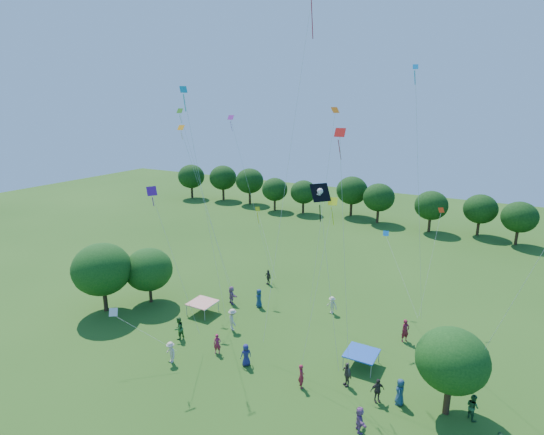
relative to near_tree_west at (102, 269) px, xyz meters
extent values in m
cylinder|color=#422B19|center=(0.00, 0.00, -3.11)|extent=(0.38, 0.38, 1.84)
ellipsoid|color=#194A15|center=(0.00, 0.00, 0.01)|extent=(5.17, 5.17, 4.65)
cylinder|color=#422B19|center=(2.30, 3.28, -3.32)|extent=(0.29, 0.29, 1.43)
ellipsoid|color=#194A15|center=(2.30, 3.28, -0.72)|extent=(4.42, 4.42, 3.98)
cylinder|color=#422B19|center=(28.88, 0.87, -3.09)|extent=(0.39, 0.39, 1.89)
ellipsoid|color=#194A15|center=(28.88, 0.87, -0.36)|extent=(4.20, 4.20, 3.78)
cylinder|color=#422B19|center=(-23.92, 41.37, -2.95)|extent=(0.44, 0.44, 2.15)
ellipsoid|color=#133910|center=(-23.92, 41.37, 0.32)|extent=(5.17, 5.17, 4.65)
cylinder|color=#422B19|center=(-17.45, 43.01, -2.94)|extent=(0.45, 0.45, 2.17)
ellipsoid|color=#133910|center=(-17.45, 43.01, 0.36)|extent=(5.22, 5.22, 4.70)
cylinder|color=#422B19|center=(-11.16, 42.67, -2.95)|extent=(0.44, 0.44, 2.15)
ellipsoid|color=#133910|center=(-11.16, 42.67, 0.32)|extent=(5.17, 5.17, 4.65)
cylinder|color=#422B19|center=(-4.57, 40.38, -3.10)|extent=(0.38, 0.38, 1.87)
ellipsoid|color=#133910|center=(-4.57, 40.38, -0.26)|extent=(4.48, 4.48, 4.03)
cylinder|color=#422B19|center=(0.65, 41.00, -3.11)|extent=(0.38, 0.38, 1.84)
ellipsoid|color=#133910|center=(0.65, 41.00, -0.31)|extent=(4.42, 4.42, 3.98)
cylinder|color=#422B19|center=(8.38, 43.39, -2.96)|extent=(0.44, 0.44, 2.14)
ellipsoid|color=#133910|center=(8.38, 43.39, 0.30)|extent=(5.14, 5.14, 4.63)
cylinder|color=#422B19|center=(13.48, 41.22, -3.02)|extent=(0.42, 0.42, 2.03)
ellipsoid|color=#133910|center=(13.48, 41.22, 0.06)|extent=(4.86, 4.86, 4.37)
cylinder|color=#422B19|center=(21.45, 40.11, -3.05)|extent=(0.40, 0.40, 1.96)
ellipsoid|color=#133910|center=(21.45, 40.11, -0.07)|extent=(4.71, 4.71, 4.24)
cylinder|color=#422B19|center=(27.83, 41.64, -3.07)|extent=(0.39, 0.39, 1.91)
ellipsoid|color=#133910|center=(27.83, 41.64, -0.16)|extent=(4.59, 4.59, 4.13)
cylinder|color=#422B19|center=(32.63, 39.46, -3.08)|extent=(0.39, 0.39, 1.89)
ellipsoid|color=#133910|center=(32.63, 39.46, -0.21)|extent=(4.54, 4.54, 4.08)
cube|color=red|center=(8.02, 3.84, -2.98)|extent=(2.20, 2.20, 0.08)
cylinder|color=#999999|center=(7.02, 2.84, -3.48)|extent=(0.05, 0.05, 1.10)
cylinder|color=#999999|center=(9.02, 2.84, -3.48)|extent=(0.05, 0.05, 1.10)
cylinder|color=#999999|center=(7.02, 4.84, -3.48)|extent=(0.05, 0.05, 1.10)
cylinder|color=#999999|center=(9.02, 4.84, -3.48)|extent=(0.05, 0.05, 1.10)
cube|color=#1B4AB3|center=(22.89, 3.02, -2.98)|extent=(2.20, 2.20, 0.08)
cylinder|color=#999999|center=(21.89, 2.02, -3.48)|extent=(0.05, 0.05, 1.10)
cylinder|color=#999999|center=(23.89, 2.02, -3.48)|extent=(0.05, 0.05, 1.10)
cylinder|color=#999999|center=(21.89, 4.02, -3.48)|extent=(0.05, 0.05, 1.10)
cylinder|color=#999999|center=(23.89, 4.02, -3.48)|extent=(0.05, 0.05, 1.10)
imported|color=navy|center=(26.21, 0.33, -3.16)|extent=(0.57, 0.91, 1.74)
imported|color=maroon|center=(20.12, -1.16, -3.20)|extent=(0.72, 0.73, 1.67)
imported|color=beige|center=(18.15, 9.49, -3.23)|extent=(1.12, 0.69, 1.60)
imported|color=#473B38|center=(22.70, 0.46, -3.18)|extent=(1.06, 0.98, 1.70)
imported|color=#945999|center=(24.72, -3.12, -3.24)|extent=(1.23, 1.53, 1.58)
imported|color=navy|center=(15.62, -0.88, -3.20)|extent=(0.86, 0.92, 1.66)
imported|color=maroon|center=(24.91, 7.89, -3.10)|extent=(0.80, 0.81, 1.86)
imported|color=#296030|center=(30.28, 1.15, -3.22)|extent=(0.87, 0.88, 1.62)
imported|color=beige|center=(10.65, -3.22, -3.22)|extent=(1.16, 0.81, 1.63)
imported|color=#3B362F|center=(10.02, 12.22, -3.23)|extent=(1.03, 0.78, 1.60)
imported|color=#92558B|center=(9.19, 6.73, -3.17)|extent=(1.67, 1.35, 1.72)
imported|color=navy|center=(11.79, 7.38, -3.16)|extent=(0.88, 0.97, 1.74)
imported|color=maroon|center=(12.92, -0.65, -3.25)|extent=(0.68, 0.58, 1.56)
imported|color=#2B5D28|center=(9.02, -0.46, -3.11)|extent=(0.52, 0.92, 1.84)
imported|color=beige|center=(11.99, 2.77, -3.10)|extent=(1.30, 1.18, 1.87)
imported|color=#382E2C|center=(24.92, -0.15, -3.22)|extent=(0.99, 0.96, 1.62)
cube|color=black|center=(20.04, 1.38, 8.69)|extent=(1.32, 1.39, 1.07)
cube|color=black|center=(20.04, 1.43, 7.31)|extent=(0.08, 0.27, 1.18)
sphere|color=white|center=(20.04, 1.32, 8.79)|extent=(0.39, 0.39, 0.39)
cylinder|color=white|center=(20.04, 1.32, 8.51)|extent=(0.27, 0.54, 0.35)
cylinder|color=white|center=(20.04, 1.32, 8.51)|extent=(0.27, 0.54, 0.35)
cylinder|color=beige|center=(21.19, 0.63, 2.72)|extent=(2.31, 1.53, 10.90)
cube|color=red|center=(16.03, 8.45, 20.46)|extent=(0.11, 0.64, 2.94)
cylinder|color=beige|center=(16.14, 4.45, 9.69)|extent=(0.24, 7.91, 24.84)
cube|color=orange|center=(16.98, 11.54, 13.67)|extent=(0.71, 0.76, 0.49)
cylinder|color=beige|center=(16.87, 9.66, 5.34)|extent=(0.23, 3.78, 16.14)
cube|color=red|center=(25.85, 14.34, 5.41)|extent=(0.55, 0.53, 0.38)
cylinder|color=beige|center=(25.67, 12.24, 1.24)|extent=(0.37, 4.23, 7.95)
cube|color=#CBE514|center=(20.71, 1.90, 8.09)|extent=(0.66, 0.52, 0.46)
cube|color=#CBE514|center=(20.71, 1.95, 7.08)|extent=(0.20, 0.27, 1.25)
cylinder|color=beige|center=(20.30, 0.65, 2.56)|extent=(0.85, 2.51, 10.58)
cube|color=#318317|center=(2.24, 8.91, 13.54)|extent=(0.61, 0.46, 0.44)
cube|color=#318317|center=(2.24, 8.96, 12.77)|extent=(0.16, 0.19, 0.82)
cylinder|color=beige|center=(6.09, 7.31, 5.29)|extent=(7.73, 3.21, 16.04)
cube|color=blue|center=(21.42, 13.89, 2.79)|extent=(0.56, 0.41, 0.42)
cylinder|color=beige|center=(23.46, 11.79, -0.07)|extent=(4.09, 4.22, 5.32)
cube|color=#6B178A|center=(8.75, -2.00, 8.28)|extent=(0.62, 0.74, 0.62)
cube|color=#6B178A|center=(8.75, -1.95, 7.51)|extent=(0.09, 0.17, 0.69)
cylinder|color=beige|center=(10.09, -1.42, 2.63)|extent=(2.69, 1.19, 10.73)
cube|color=silver|center=(7.28, -5.08, -0.02)|extent=(0.67, 0.59, 0.51)
cylinder|color=beige|center=(9.35, -4.25, -1.50)|extent=(4.16, 1.67, 2.48)
cube|color=#0CA1B5|center=(8.65, 2.03, 15.21)|extent=(0.49, 0.58, 0.48)
cube|color=#0CA1B5|center=(8.65, 2.08, 14.24)|extent=(0.12, 0.29, 1.26)
cylinder|color=beige|center=(10.28, 2.01, 6.13)|extent=(3.28, 0.07, 17.72)
cube|color=#B90F0A|center=(21.51, 0.52, 12.57)|extent=(0.66, 0.46, 0.50)
cube|color=#B90F0A|center=(21.51, 0.57, 11.57)|extent=(0.22, 0.25, 1.21)
cylinder|color=beige|center=(22.28, 0.17, 4.79)|extent=(1.56, 0.72, 15.04)
cube|color=orange|center=(4.41, 6.43, 12.13)|extent=(0.63, 0.49, 0.43)
cube|color=orange|center=(4.41, 6.48, 11.43)|extent=(0.14, 0.17, 0.69)
cylinder|color=beige|center=(7.31, 6.08, 4.58)|extent=(5.82, 0.72, 14.63)
cube|color=yellow|center=(7.49, 14.44, 3.28)|extent=(0.49, 0.53, 0.43)
cube|color=yellow|center=(7.49, 14.49, 2.29)|extent=(0.09, 0.31, 1.36)
cylinder|color=beige|center=(9.46, 12.88, 0.18)|extent=(3.95, 3.14, 5.82)
cylinder|color=beige|center=(31.07, 0.80, 2.83)|extent=(3.41, 0.45, 11.12)
cube|color=#169EE5|center=(23.89, 8.50, 16.65)|extent=(0.41, 0.31, 0.33)
cube|color=#169EE5|center=(23.89, 8.55, 15.94)|extent=(0.15, 0.22, 0.95)
cylinder|color=beige|center=(24.83, 9.14, 6.89)|extent=(1.92, 1.29, 19.23)
cube|color=#89178B|center=(5.02, 13.40, 12.84)|extent=(0.65, 0.50, 0.45)
cube|color=#89178B|center=(5.02, 13.45, 11.96)|extent=(0.18, 0.22, 1.02)
cylinder|color=beige|center=(8.22, 12.12, 4.93)|extent=(6.42, 2.58, 15.33)
camera|label=1|loc=(30.21, -23.35, 14.18)|focal=28.00mm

